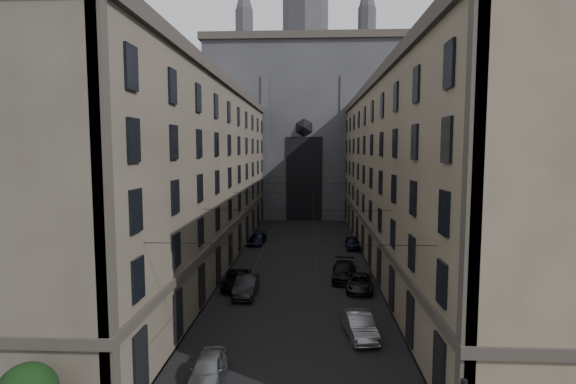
% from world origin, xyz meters
% --- Properties ---
extents(sidewalk_left, '(7.00, 80.00, 0.15)m').
position_xyz_m(sidewalk_left, '(-10.50, 36.00, 0.07)').
color(sidewalk_left, '#383533').
rests_on(sidewalk_left, ground).
extents(sidewalk_right, '(7.00, 80.00, 0.15)m').
position_xyz_m(sidewalk_right, '(10.50, 36.00, 0.07)').
color(sidewalk_right, '#383533').
rests_on(sidewalk_right, ground).
extents(building_left, '(13.60, 60.60, 18.85)m').
position_xyz_m(building_left, '(-13.44, 36.00, 9.34)').
color(building_left, '#484137').
rests_on(building_left, ground).
extents(building_right, '(13.60, 60.60, 18.85)m').
position_xyz_m(building_right, '(13.44, 36.00, 9.34)').
color(building_right, brown).
rests_on(building_right, ground).
extents(gothic_tower, '(35.00, 23.00, 58.00)m').
position_xyz_m(gothic_tower, '(0.00, 74.96, 17.80)').
color(gothic_tower, '#2D2D33').
rests_on(gothic_tower, ground).
extents(tram_wires, '(14.00, 60.00, 0.43)m').
position_xyz_m(tram_wires, '(0.00, 35.63, 7.25)').
color(tram_wires, black).
rests_on(tram_wires, ground).
extents(car_left_near, '(1.78, 4.19, 1.41)m').
position_xyz_m(car_left_near, '(-4.20, 10.99, 0.71)').
color(car_left_near, slate).
rests_on(car_left_near, ground).
extents(car_left_midnear, '(1.69, 4.80, 1.58)m').
position_xyz_m(car_left_midnear, '(-4.20, 24.80, 0.79)').
color(car_left_midnear, black).
rests_on(car_left_midnear, ground).
extents(car_left_midfar, '(2.55, 5.14, 1.40)m').
position_xyz_m(car_left_midfar, '(-5.30, 26.86, 0.70)').
color(car_left_midfar, black).
rests_on(car_left_midfar, ground).
extents(car_left_far, '(2.44, 4.87, 1.36)m').
position_xyz_m(car_left_far, '(-5.62, 44.70, 0.68)').
color(car_left_far, black).
rests_on(car_left_far, ground).
extents(car_right_near, '(2.18, 4.75, 1.51)m').
position_xyz_m(car_right_near, '(4.20, 17.08, 0.76)').
color(car_right_near, slate).
rests_on(car_right_near, ground).
extents(car_right_midnear, '(2.68, 4.99, 1.33)m').
position_xyz_m(car_right_midnear, '(5.25, 26.64, 0.67)').
color(car_right_midnear, black).
rests_on(car_right_midnear, ground).
extents(car_right_midfar, '(2.71, 5.61, 1.58)m').
position_xyz_m(car_right_midfar, '(4.20, 29.69, 0.79)').
color(car_right_midfar, black).
rests_on(car_right_midfar, ground).
extents(car_right_far, '(1.73, 4.20, 1.43)m').
position_xyz_m(car_right_far, '(6.18, 42.61, 0.71)').
color(car_right_far, black).
rests_on(car_right_far, ground).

